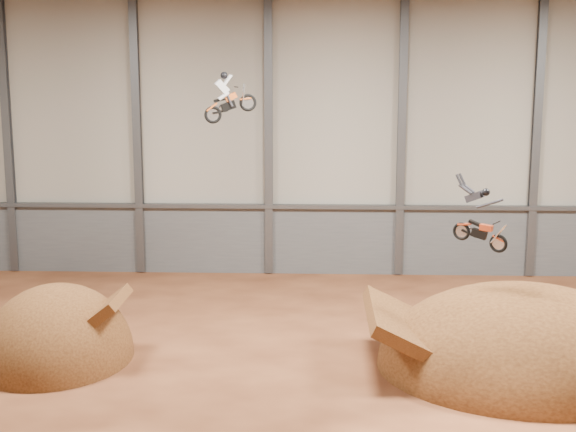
{
  "coord_description": "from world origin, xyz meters",
  "views": [
    {
      "loc": [
        -0.79,
        -25.49,
        10.55
      ],
      "look_at": [
        -1.94,
        4.0,
        5.05
      ],
      "focal_mm": 50.0,
      "sensor_mm": 36.0,
      "label": 1
    }
  ],
  "objects_px": {
    "landing_ramp": "(521,368)",
    "fmx_rider_a": "(233,92)",
    "takeoff_ramp": "(57,359)",
    "fmx_rider_b": "(479,214)"
  },
  "relations": [
    {
      "from": "takeoff_ramp",
      "to": "fmx_rider_b",
      "type": "distance_m",
      "value": 16.07
    },
    {
      "from": "landing_ramp",
      "to": "fmx_rider_a",
      "type": "xyz_separation_m",
      "value": [
        -10.66,
        4.27,
        9.58
      ]
    },
    {
      "from": "takeoff_ramp",
      "to": "landing_ramp",
      "type": "distance_m",
      "value": 16.83
    },
    {
      "from": "fmx_rider_a",
      "to": "fmx_rider_b",
      "type": "distance_m",
      "value": 10.71
    },
    {
      "from": "takeoff_ramp",
      "to": "fmx_rider_a",
      "type": "bearing_deg",
      "value": 33.19
    },
    {
      "from": "takeoff_ramp",
      "to": "landing_ramp",
      "type": "relative_size",
      "value": 0.62
    },
    {
      "from": "landing_ramp",
      "to": "fmx_rider_b",
      "type": "relative_size",
      "value": 3.91
    },
    {
      "from": "landing_ramp",
      "to": "fmx_rider_b",
      "type": "distance_m",
      "value": 5.91
    },
    {
      "from": "takeoff_ramp",
      "to": "landing_ramp",
      "type": "bearing_deg",
      "value": -0.8
    },
    {
      "from": "takeoff_ramp",
      "to": "fmx_rider_a",
      "type": "distance_m",
      "value": 12.09
    }
  ]
}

